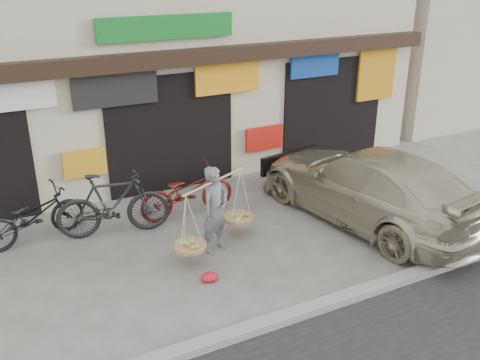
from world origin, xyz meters
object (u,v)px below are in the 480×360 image
bike_2 (187,192)px  suv (368,185)px  bike_1 (113,204)px  street_vendor (215,213)px  bike_0 (33,216)px

bike_2 → suv: size_ratio=0.38×
bike_1 → bike_2: (1.58, 0.14, -0.11)m
bike_1 → bike_2: bearing=-73.9°
bike_2 → street_vendor: bearing=175.5°
bike_1 → bike_2: size_ratio=1.05×
bike_2 → suv: suv is taller
bike_0 → bike_1: bike_1 is taller
street_vendor → bike_0: size_ratio=0.92×
bike_2 → bike_0: bearing=82.8°
street_vendor → suv: 3.35m
bike_0 → bike_2: bike_2 is taller
street_vendor → bike_1: bearing=110.7°
bike_0 → suv: (6.27, -2.14, 0.23)m
bike_0 → suv: suv is taller
street_vendor → suv: bearing=-28.8°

